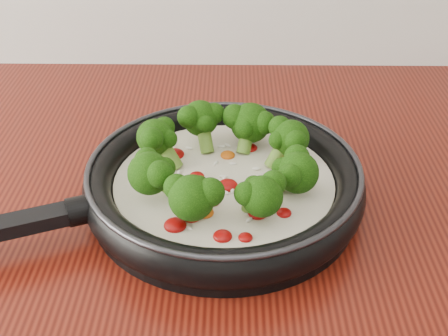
{
  "coord_description": "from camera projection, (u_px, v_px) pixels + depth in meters",
  "views": [
    {
      "loc": [
        -0.07,
        0.52,
        1.32
      ],
      "look_at": [
        -0.07,
        1.08,
        0.95
      ],
      "focal_mm": 46.41,
      "sensor_mm": 36.0,
      "label": 1
    }
  ],
  "objects": [
    {
      "name": "skillet",
      "position": [
        222.0,
        180.0,
        0.68
      ],
      "size": [
        0.54,
        0.43,
        0.09
      ],
      "color": "black",
      "rests_on": "counter"
    }
  ]
}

